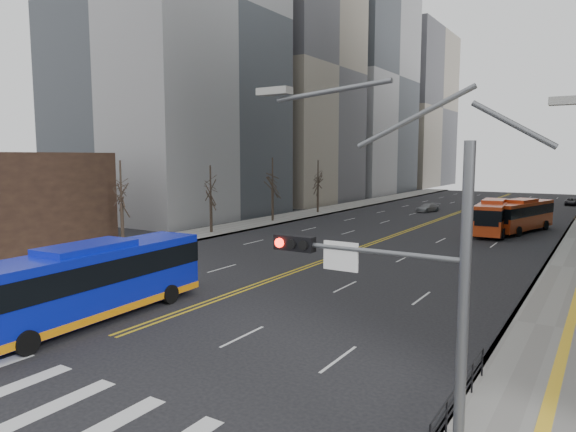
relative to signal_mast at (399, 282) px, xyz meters
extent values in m
cube|color=gray|center=(-30.27, 43.00, -4.78)|extent=(5.00, 130.00, 0.15)
cube|color=silver|center=(-12.58, -2.00, -4.85)|extent=(0.70, 4.00, 0.01)
cube|color=silver|center=(-10.22, -2.00, -4.85)|extent=(0.70, 4.00, 0.01)
cube|color=silver|center=(-7.86, -2.00, -4.85)|extent=(0.70, 4.00, 0.01)
cube|color=gold|center=(-13.97, 53.00, -4.85)|extent=(0.15, 100.00, 0.01)
cube|color=gold|center=(-13.57, 53.00, -4.85)|extent=(0.15, 100.00, 0.01)
cube|color=#959598|center=(-44.77, 38.00, 21.14)|extent=(22.00, 24.00, 52.00)
cube|color=gray|center=(-44.77, 64.00, 17.14)|extent=(22.00, 22.00, 44.00)
cube|color=#959598|center=(-43.77, 91.00, 19.14)|extent=(20.00, 26.00, 48.00)
cube|color=gray|center=(-42.77, 123.00, 15.14)|extent=(18.00, 30.00, 40.00)
cylinder|color=slate|center=(1.43, 0.00, -0.86)|extent=(0.24, 0.24, 8.00)
cylinder|color=slate|center=(-0.82, 0.00, 0.64)|extent=(4.50, 0.12, 0.12)
cube|color=black|center=(-2.77, 0.00, 0.64)|extent=(1.10, 0.28, 0.38)
cylinder|color=#FF190C|center=(-3.12, -0.16, 0.64)|extent=(0.24, 0.08, 0.24)
cylinder|color=black|center=(-2.77, -0.16, 0.64)|extent=(0.24, 0.08, 0.24)
cylinder|color=black|center=(-2.42, -0.16, 0.64)|extent=(0.24, 0.08, 0.24)
cube|color=white|center=(-1.47, 0.00, 0.44)|extent=(0.90, 0.06, 0.70)
cube|color=#999993|center=(-3.37, 0.00, 4.44)|extent=(0.90, 0.35, 0.18)
cube|color=black|center=(0.53, 4.00, -3.71)|extent=(0.04, 6.00, 0.04)
cylinder|color=black|center=(0.53, 2.50, -4.21)|extent=(0.06, 0.06, 1.00)
cylinder|color=black|center=(0.53, 4.00, -4.21)|extent=(0.06, 0.06, 1.00)
cylinder|color=black|center=(0.53, 5.50, -4.21)|extent=(0.06, 0.06, 1.00)
cylinder|color=black|center=(0.53, 7.00, -4.21)|extent=(0.06, 0.06, 1.00)
cylinder|color=#2E221C|center=(-29.77, 17.00, -2.91)|extent=(0.28, 0.28, 3.90)
cylinder|color=#2E221C|center=(-29.77, 28.00, -3.06)|extent=(0.28, 0.28, 3.60)
cylinder|color=#2E221C|center=(-29.77, 39.00, -2.86)|extent=(0.28, 0.28, 4.00)
cylinder|color=#2E221C|center=(-29.77, 50.00, -2.96)|extent=(0.28, 0.28, 3.80)
cube|color=#0C1BBA|center=(-16.39, 3.85, -3.00)|extent=(3.32, 12.76, 3.02)
cube|color=black|center=(-16.39, 3.85, -2.42)|extent=(3.38, 12.79, 1.08)
cube|color=#0C1BBA|center=(-16.39, 3.85, -1.39)|extent=(2.35, 4.53, 0.40)
cube|color=orange|center=(-16.39, 3.85, -4.31)|extent=(3.38, 12.79, 0.35)
cylinder|color=black|center=(-14.85, -0.12, -4.36)|extent=(0.35, 1.01, 1.00)
cylinder|color=black|center=(-17.92, 7.81, -4.36)|extent=(0.35, 1.01, 1.00)
cylinder|color=black|center=(-15.29, 7.96, -4.36)|extent=(0.35, 1.01, 1.00)
cube|color=#BE3914|center=(-5.90, 43.15, -3.11)|extent=(3.26, 10.96, 2.79)
cube|color=black|center=(-5.90, 43.15, -2.56)|extent=(3.32, 10.98, 1.01)
cube|color=#BE3914|center=(-5.90, 43.15, -1.61)|extent=(2.24, 3.92, 0.40)
cylinder|color=black|center=(-6.86, 39.61, -4.36)|extent=(0.37, 1.02, 1.00)
cylinder|color=black|center=(-4.41, 39.79, -4.36)|extent=(0.37, 1.02, 1.00)
cylinder|color=black|center=(-7.38, 46.50, -4.36)|extent=(0.37, 1.02, 1.00)
cylinder|color=black|center=(-4.93, 46.69, -4.36)|extent=(0.37, 1.02, 1.00)
cube|color=#BE3914|center=(-3.71, 45.77, -3.14)|extent=(4.97, 10.84, 2.73)
cube|color=black|center=(-3.71, 45.77, -2.60)|extent=(5.03, 10.88, 0.98)
cube|color=#BE3914|center=(-3.71, 45.77, -1.68)|extent=(2.79, 4.07, 0.40)
cylinder|color=black|center=(-5.72, 42.80, -4.36)|extent=(0.54, 1.04, 1.00)
cylinder|color=black|center=(-3.39, 42.20, -4.36)|extent=(0.54, 1.04, 1.00)
cylinder|color=black|center=(-4.02, 49.35, -4.36)|extent=(0.54, 1.04, 1.00)
cylinder|color=black|center=(-1.70, 48.75, -4.36)|extent=(0.54, 1.04, 1.00)
imported|color=white|center=(-21.42, 12.01, -4.11)|extent=(2.88, 4.78, 1.49)
imported|color=black|center=(-5.13, 40.63, -4.15)|extent=(2.04, 4.29, 1.42)
imported|color=#9A9A9F|center=(-17.61, 59.61, -4.27)|extent=(2.90, 4.38, 1.18)
imported|color=black|center=(-1.27, 81.56, -4.29)|extent=(1.92, 4.07, 1.13)
camera|label=1|loc=(3.93, -10.89, 2.82)|focal=32.00mm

